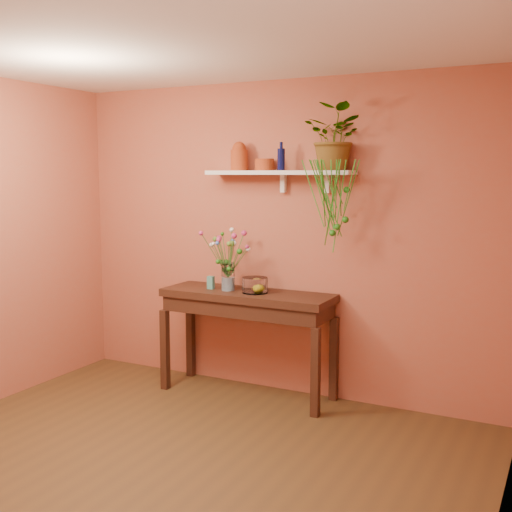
{
  "coord_description": "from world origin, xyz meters",
  "views": [
    {
      "loc": [
        2.3,
        -2.96,
        1.91
      ],
      "look_at": [
        0.0,
        1.55,
        1.25
      ],
      "focal_mm": 44.31,
      "sensor_mm": 36.0,
      "label": 1
    }
  ],
  "objects_px": {
    "blue_bottle": "(281,159)",
    "glass_vase": "(228,279)",
    "terracotta_jug": "(239,157)",
    "glass_bowl": "(255,286)",
    "bouquet": "(228,247)",
    "sideboard": "(247,307)",
    "spider_plant": "(336,137)"
  },
  "relations": [
    {
      "from": "glass_vase",
      "to": "spider_plant",
      "type": "bearing_deg",
      "value": 9.71
    },
    {
      "from": "spider_plant",
      "to": "bouquet",
      "type": "distance_m",
      "value": 1.3
    },
    {
      "from": "terracotta_jug",
      "to": "glass_vase",
      "type": "height_order",
      "value": "terracotta_jug"
    },
    {
      "from": "glass_vase",
      "to": "glass_bowl",
      "type": "bearing_deg",
      "value": 0.04
    },
    {
      "from": "terracotta_jug",
      "to": "glass_bowl",
      "type": "relative_size",
      "value": 1.13
    },
    {
      "from": "sideboard",
      "to": "glass_vase",
      "type": "relative_size",
      "value": 6.3
    },
    {
      "from": "sideboard",
      "to": "spider_plant",
      "type": "bearing_deg",
      "value": 10.45
    },
    {
      "from": "blue_bottle",
      "to": "spider_plant",
      "type": "xyz_separation_m",
      "value": [
        0.47,
        0.03,
        0.17
      ]
    },
    {
      "from": "terracotta_jug",
      "to": "blue_bottle",
      "type": "distance_m",
      "value": 0.42
    },
    {
      "from": "terracotta_jug",
      "to": "bouquet",
      "type": "xyz_separation_m",
      "value": [
        -0.02,
        -0.16,
        -0.77
      ]
    },
    {
      "from": "blue_bottle",
      "to": "glass_vase",
      "type": "xyz_separation_m",
      "value": [
        -0.44,
        -0.12,
        -1.02
      ]
    },
    {
      "from": "spider_plant",
      "to": "blue_bottle",
      "type": "bearing_deg",
      "value": -176.2
    },
    {
      "from": "spider_plant",
      "to": "bouquet",
      "type": "xyz_separation_m",
      "value": [
        -0.91,
        -0.15,
        -0.91
      ]
    },
    {
      "from": "spider_plant",
      "to": "glass_bowl",
      "type": "relative_size",
      "value": 2.38
    },
    {
      "from": "sideboard",
      "to": "terracotta_jug",
      "type": "height_order",
      "value": "terracotta_jug"
    },
    {
      "from": "sideboard",
      "to": "glass_bowl",
      "type": "xyz_separation_m",
      "value": [
        0.08,
        -0.02,
        0.19
      ]
    },
    {
      "from": "spider_plant",
      "to": "glass_bowl",
      "type": "bearing_deg",
      "value": -166.55
    },
    {
      "from": "spider_plant",
      "to": "terracotta_jug",
      "type": "bearing_deg",
      "value": 179.55
    },
    {
      "from": "terracotta_jug",
      "to": "blue_bottle",
      "type": "xyz_separation_m",
      "value": [
        0.42,
        -0.04,
        -0.02
      ]
    },
    {
      "from": "sideboard",
      "to": "glass_vase",
      "type": "xyz_separation_m",
      "value": [
        -0.18,
        -0.02,
        0.23
      ]
    },
    {
      "from": "blue_bottle",
      "to": "glass_bowl",
      "type": "relative_size",
      "value": 1.06
    },
    {
      "from": "sideboard",
      "to": "glass_vase",
      "type": "distance_m",
      "value": 0.29
    },
    {
      "from": "terracotta_jug",
      "to": "glass_vase",
      "type": "relative_size",
      "value": 1.04
    },
    {
      "from": "glass_bowl",
      "to": "sideboard",
      "type": "bearing_deg",
      "value": 166.54
    },
    {
      "from": "sideboard",
      "to": "spider_plant",
      "type": "height_order",
      "value": "spider_plant"
    },
    {
      "from": "blue_bottle",
      "to": "glass_vase",
      "type": "bearing_deg",
      "value": -164.27
    },
    {
      "from": "sideboard",
      "to": "spider_plant",
      "type": "xyz_separation_m",
      "value": [
        0.73,
        0.13,
        1.42
      ]
    },
    {
      "from": "terracotta_jug",
      "to": "glass_bowl",
      "type": "bearing_deg",
      "value": -34.61
    },
    {
      "from": "blue_bottle",
      "to": "glass_bowl",
      "type": "bearing_deg",
      "value": -145.76
    },
    {
      "from": "blue_bottle",
      "to": "bouquet",
      "type": "xyz_separation_m",
      "value": [
        -0.44,
        -0.12,
        -0.75
      ]
    },
    {
      "from": "glass_vase",
      "to": "bouquet",
      "type": "xyz_separation_m",
      "value": [
        0.0,
        0.01,
        0.27
      ]
    },
    {
      "from": "glass_vase",
      "to": "bouquet",
      "type": "relative_size",
      "value": 0.56
    }
  ]
}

